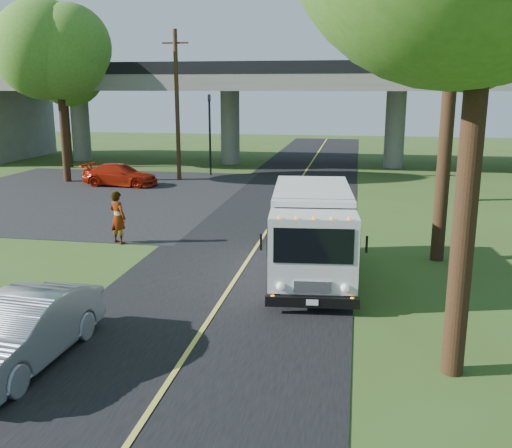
% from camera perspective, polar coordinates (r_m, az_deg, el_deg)
% --- Properties ---
extents(ground, '(120.00, 120.00, 0.00)m').
position_cam_1_polar(ground, '(12.00, -8.09, -14.49)').
color(ground, '#364C1B').
rests_on(ground, ground).
extents(road, '(7.00, 90.00, 0.02)m').
position_cam_1_polar(road, '(21.09, 0.32, -1.91)').
color(road, black).
rests_on(road, ground).
extents(parking_lot, '(16.00, 18.00, 0.01)m').
position_cam_1_polar(parking_lot, '(32.03, -16.91, 2.82)').
color(parking_lot, black).
rests_on(parking_lot, ground).
extents(lane_line, '(0.12, 90.00, 0.01)m').
position_cam_1_polar(lane_line, '(21.08, 0.32, -1.85)').
color(lane_line, gold).
rests_on(lane_line, road).
extents(overpass, '(54.00, 10.00, 7.30)m').
position_cam_1_polar(overpass, '(42.19, 5.53, 11.98)').
color(overpass, slate).
rests_on(overpass, ground).
extents(traffic_signal, '(0.18, 0.22, 5.20)m').
position_cam_1_polar(traffic_signal, '(37.33, -4.65, 9.73)').
color(traffic_signal, black).
rests_on(traffic_signal, ground).
extents(utility_pole, '(1.60, 0.26, 9.00)m').
position_cam_1_polar(utility_pole, '(35.77, -7.90, 11.73)').
color(utility_pole, '#472D19').
rests_on(utility_pole, ground).
extents(tree_right_far, '(5.77, 5.67, 10.99)m').
position_cam_1_polar(tree_right_far, '(30.54, 22.00, 17.61)').
color(tree_right_far, '#382314').
rests_on(tree_right_far, ground).
extents(tree_left_lot, '(5.60, 5.50, 10.50)m').
position_cam_1_polar(tree_left_lot, '(36.31, -19.08, 16.39)').
color(tree_left_lot, '#382314').
rests_on(tree_left_lot, ground).
extents(tree_left_far, '(5.26, 5.16, 9.89)m').
position_cam_1_polar(tree_left_far, '(42.98, -18.69, 15.25)').
color(tree_left_far, '#382314').
rests_on(tree_left_far, ground).
extents(step_van, '(2.89, 6.50, 2.65)m').
position_cam_1_polar(step_van, '(17.12, 5.60, -0.66)').
color(step_van, silver).
rests_on(step_van, ground).
extents(red_sedan, '(4.50, 2.01, 1.28)m').
position_cam_1_polar(red_sedan, '(34.36, -13.41, 4.80)').
color(red_sedan, '#A31B0A').
rests_on(red_sedan, ground).
extents(silver_sedan, '(1.65, 4.40, 1.43)m').
position_cam_1_polar(silver_sedan, '(12.88, -22.33, -9.86)').
color(silver_sedan, '#93959B').
rests_on(silver_sedan, ground).
extents(pedestrian, '(0.84, 0.72, 1.95)m').
position_cam_1_polar(pedestrian, '(21.45, -13.65, 0.63)').
color(pedestrian, gray).
rests_on(pedestrian, ground).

